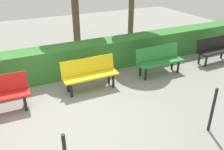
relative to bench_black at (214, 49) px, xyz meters
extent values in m
plane|color=gray|center=(5.65, 0.86, -0.48)|extent=(21.18, 21.18, 0.00)
cube|color=black|center=(0.00, 0.07, -0.06)|extent=(1.41, 0.44, 0.05)
cube|color=black|center=(0.00, -0.12, 0.17)|extent=(1.40, 0.13, 0.42)
cylinder|color=black|center=(-0.55, -0.09, -0.28)|extent=(0.07, 0.07, 0.39)
cylinder|color=black|center=(0.55, 0.23, -0.28)|extent=(0.07, 0.07, 0.39)
cylinder|color=black|center=(0.55, -0.07, -0.28)|extent=(0.07, 0.07, 0.39)
cube|color=#2D8C38|center=(2.28, 0.03, -0.06)|extent=(1.51, 0.44, 0.05)
cube|color=#2D8C38|center=(2.28, -0.16, 0.17)|extent=(1.51, 0.14, 0.42)
cylinder|color=black|center=(1.68, 0.19, -0.28)|extent=(0.07, 0.07, 0.39)
cylinder|color=black|center=(1.67, -0.11, -0.28)|extent=(0.07, 0.07, 0.39)
cylinder|color=black|center=(2.89, 0.17, -0.28)|extent=(0.07, 0.07, 0.39)
cylinder|color=black|center=(2.88, -0.13, -0.28)|extent=(0.07, 0.07, 0.39)
cube|color=yellow|center=(4.55, 0.00, -0.06)|extent=(1.51, 0.43, 0.05)
cube|color=yellow|center=(4.55, -0.19, 0.17)|extent=(1.51, 0.13, 0.42)
cylinder|color=black|center=(3.94, 0.15, -0.28)|extent=(0.07, 0.07, 0.39)
cylinder|color=black|center=(3.94, -0.15, -0.28)|extent=(0.07, 0.07, 0.39)
cylinder|color=black|center=(5.16, 0.15, -0.28)|extent=(0.07, 0.07, 0.39)
cylinder|color=black|center=(5.15, -0.15, -0.28)|extent=(0.07, 0.07, 0.39)
cylinder|color=black|center=(6.31, 0.27, -0.28)|extent=(0.07, 0.07, 0.39)
cylinder|color=black|center=(6.30, -0.03, -0.28)|extent=(0.07, 0.07, 0.39)
cube|color=#387F33|center=(4.60, -1.22, -0.02)|extent=(17.18, 0.70, 0.92)
cylinder|color=brown|center=(1.92, -2.43, 1.07)|extent=(0.21, 0.21, 3.09)
cylinder|color=brown|center=(3.87, -3.17, 1.10)|extent=(0.27, 0.27, 3.15)
cylinder|color=black|center=(2.97, 2.71, 0.02)|extent=(0.06, 0.06, 1.00)
camera|label=1|loc=(6.55, 5.41, 2.77)|focal=38.13mm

